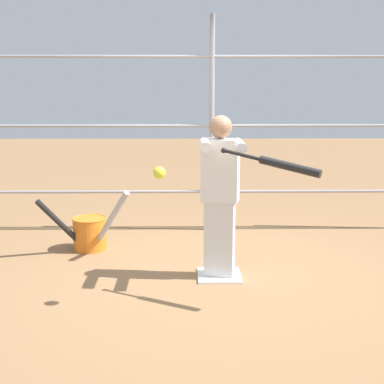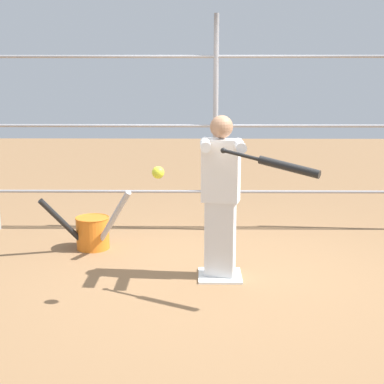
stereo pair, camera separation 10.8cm
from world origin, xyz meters
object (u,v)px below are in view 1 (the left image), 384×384
object	(u,v)px
batter	(220,192)
bat_bucket	(90,232)
softball_in_flight	(159,173)
baseball_bat_swinging	(281,164)

from	to	relation	value
batter	bat_bucket	distance (m)	1.70
batter	bat_bucket	size ratio (longest dim) A/B	1.51
softball_in_flight	bat_bucket	size ratio (longest dim) A/B	0.10
baseball_bat_swinging	bat_bucket	bearing A→B (deg)	-39.79
batter	softball_in_flight	size ratio (longest dim) A/B	15.62
batter	bat_bucket	xyz separation A→B (m)	(1.35, -0.83, -0.61)
baseball_bat_swinging	batter	bearing A→B (deg)	-56.46
batter	baseball_bat_swinging	size ratio (longest dim) A/B	2.02
baseball_bat_swinging	softball_in_flight	bearing A→B (deg)	0.78
batter	softball_in_flight	bearing A→B (deg)	51.80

